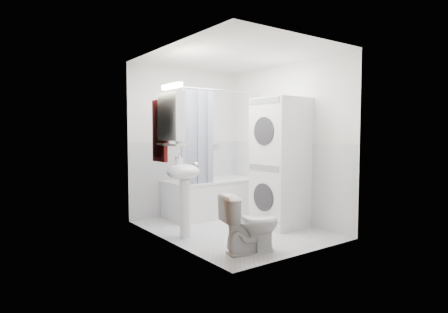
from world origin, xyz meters
TOP-DOWN VIEW (x-y plane):
  - floor at (0.00, 0.00)m, footprint 2.60×2.60m
  - room_walls at (0.00, 0.00)m, footprint 2.60×2.60m
  - wainscot at (0.00, 0.29)m, footprint 1.98×2.58m
  - door at (-0.95, -0.55)m, footprint 0.05×2.00m
  - bathtub at (0.28, 0.92)m, footprint 1.55×0.73m
  - tub_spout at (0.48, 1.25)m, footprint 0.04×0.12m
  - curtain_rod at (0.28, 0.61)m, footprint 1.73×0.02m
  - shower_curtain at (-0.21, 0.61)m, footprint 0.55×0.02m
  - sink at (-0.75, 0.06)m, footprint 0.44×0.37m
  - medicine_cabinet at (-0.90, 0.10)m, footprint 0.13×0.50m
  - shelf at (-0.89, 0.10)m, footprint 0.18×0.54m
  - shower_caddy at (0.53, 1.24)m, footprint 0.22×0.06m
  - towel at (-0.94, 0.35)m, footprint 0.07×0.34m
  - washer_dryer at (0.68, -0.23)m, footprint 0.67×0.66m
  - toilet at (-0.45, -0.91)m, footprint 0.74×0.53m
  - soap_pump at (-0.71, 0.25)m, footprint 0.08×0.17m
  - shelf_bottle at (-0.89, -0.05)m, footprint 0.07×0.18m
  - shelf_cup at (-0.89, 0.22)m, footprint 0.10×0.09m
  - shampoo_a at (0.35, 1.24)m, footprint 0.13×0.17m
  - shampoo_b at (0.47, 1.24)m, footprint 0.08×0.21m

SIDE VIEW (x-z plane):
  - floor at x=0.00m, z-range 0.00..0.00m
  - bathtub at x=0.28m, z-range 0.03..0.62m
  - toilet at x=-0.45m, z-range 0.00..0.65m
  - wainscot at x=0.00m, z-range -0.69..1.89m
  - sink at x=-0.75m, z-range 0.18..1.22m
  - tub_spout at x=0.48m, z-range 0.89..0.93m
  - washer_dryer at x=0.68m, z-range 0.00..1.84m
  - soap_pump at x=-0.71m, z-range 0.91..0.99m
  - door at x=-0.95m, z-range 0.00..2.00m
  - shower_caddy at x=0.53m, z-range 1.14..1.16m
  - shelf at x=-0.89m, z-range 1.19..1.21m
  - shampoo_b at x=0.47m, z-range 1.16..1.24m
  - shampoo_a at x=0.35m, z-range 1.16..1.29m
  - shelf_bottle at x=-0.89m, z-range 1.21..1.28m
  - shower_curtain at x=-0.21m, z-range 0.52..1.98m
  - shelf_cup at x=-0.89m, z-range 1.21..1.31m
  - towel at x=-0.94m, z-range 0.98..1.81m
  - room_walls at x=0.00m, z-range 0.19..2.79m
  - medicine_cabinet at x=-0.90m, z-range 1.21..1.92m
  - curtain_rod at x=0.28m, z-range 1.99..2.01m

